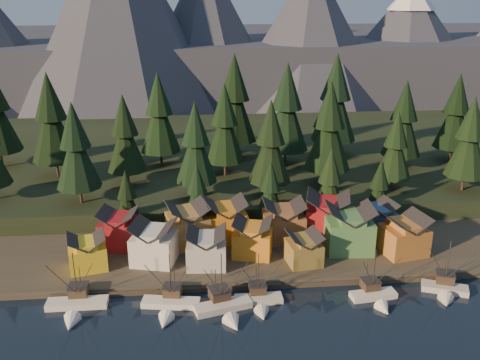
{
  "coord_description": "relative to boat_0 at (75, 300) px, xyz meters",
  "views": [
    {
      "loc": [
        -12.38,
        -74.82,
        55.3
      ],
      "look_at": [
        -3.01,
        30.0,
        17.14
      ],
      "focal_mm": 40.0,
      "sensor_mm": 36.0,
      "label": 1
    }
  ],
  "objects": [
    {
      "name": "ground",
      "position": [
        34.65,
        -10.63,
        -2.13
      ],
      "size": [
        500.0,
        500.0,
        0.0
      ],
      "primitive_type": "plane",
      "color": "black",
      "rests_on": "ground"
    },
    {
      "name": "shore_strip",
      "position": [
        34.65,
        29.37,
        -1.38
      ],
      "size": [
        400.0,
        50.0,
        1.5
      ],
      "primitive_type": "cube",
      "color": "#383429",
      "rests_on": "ground"
    },
    {
      "name": "hillside",
      "position": [
        34.65,
        79.37,
        0.87
      ],
      "size": [
        420.0,
        100.0,
        6.0
      ],
      "primitive_type": "cube",
      "color": "black",
      "rests_on": "ground"
    },
    {
      "name": "dock",
      "position": [
        34.65,
        5.87,
        -1.63
      ],
      "size": [
        80.0,
        4.0,
        1.0
      ],
      "primitive_type": "cube",
      "color": "#413A2E",
      "rests_on": "ground"
    },
    {
      "name": "mountain_ridge",
      "position": [
        30.45,
        202.96,
        23.93
      ],
      "size": [
        560.0,
        190.0,
        90.0
      ],
      "color": "#414353",
      "rests_on": "ground"
    },
    {
      "name": "boat_0",
      "position": [
        0.0,
        0.0,
        0.0
      ],
      "size": [
        11.32,
        12.33,
        11.84
      ],
      "rotation": [
        0.0,
        0.0,
        0.0
      ],
      "color": "white",
      "rests_on": "ground"
    },
    {
      "name": "boat_1",
      "position": [
        16.93,
        -1.25,
        -0.09
      ],
      "size": [
        11.21,
        11.93,
        11.35
      ],
      "rotation": [
        0.0,
        0.0,
        -0.16
      ],
      "color": "white",
      "rests_on": "ground"
    },
    {
      "name": "boat_2",
      "position": [
        26.94,
        -3.2,
        0.18
      ],
      "size": [
        11.23,
        11.72,
        12.25
      ],
      "rotation": [
        0.0,
        0.0,
        0.28
      ],
      "color": "beige",
      "rests_on": "ground"
    },
    {
      "name": "boat_3",
      "position": [
        33.39,
        -1.24,
        -0.05
      ],
      "size": [
        9.15,
        9.93,
        10.82
      ],
      "rotation": [
        0.0,
        0.0,
        0.02
      ],
      "color": "beige",
      "rests_on": "ground"
    },
    {
      "name": "boat_5",
      "position": [
        55.22,
        -1.71,
        -0.0
      ],
      "size": [
        9.16,
        9.79,
        10.9
      ],
      "rotation": [
        0.0,
        0.0,
        0.12
      ],
      "color": "silver",
      "rests_on": "ground"
    },
    {
      "name": "boat_6",
      "position": [
        69.22,
        -0.59,
        0.25
      ],
      "size": [
        9.3,
        9.93,
        11.68
      ],
      "rotation": [
        0.0,
        0.0,
        -0.38
      ],
      "color": "beige",
      "rests_on": "ground"
    },
    {
      "name": "house_front_0",
      "position": [
        0.18,
        12.93,
        3.18
      ],
      "size": [
        8.68,
        8.39,
        7.25
      ],
      "rotation": [
        0.0,
        0.0,
        0.24
      ],
      "color": "yellow",
      "rests_on": "shore_strip"
    },
    {
      "name": "house_front_1",
      "position": [
        13.42,
        14.35,
        3.99
      ],
      "size": [
        10.19,
        9.94,
        8.78
      ],
      "rotation": [
        0.0,
        0.0,
        -0.24
      ],
      "color": "silver",
      "rests_on": "shore_strip"
    },
    {
      "name": "house_front_2",
      "position": [
        24.14,
        12.09,
        3.44
      ],
      "size": [
        8.46,
        8.52,
        7.74
      ],
      "rotation": [
        0.0,
        0.0,
        -0.07
      ],
      "color": "beige",
      "rests_on": "shore_strip"
    },
    {
      "name": "house_front_3",
      "position": [
        33.97,
        15.64,
        3.59
      ],
      "size": [
        9.44,
        9.17,
        8.02
      ],
      "rotation": [
        0.0,
        0.0,
        -0.24
      ],
      "color": "orange",
      "rests_on": "shore_strip"
    },
    {
      "name": "house_front_4",
      "position": [
        44.03,
        11.11,
        2.9
      ],
      "size": [
        7.49,
        7.93,
        6.71
      ],
      "rotation": [
        0.0,
        0.0,
        0.14
      ],
      "color": "olive",
      "rests_on": "shore_strip"
    },
    {
      "name": "house_front_5",
      "position": [
        54.79,
        16.05,
        4.72
      ],
      "size": [
        10.15,
        9.32,
        10.18
      ],
      "rotation": [
        0.0,
        0.0,
        -0.05
      ],
      "color": "#498045",
      "rests_on": "shore_strip"
    },
    {
      "name": "house_front_6",
      "position": [
        66.06,
        13.54,
        3.92
      ],
      "size": [
        10.2,
        9.83,
        8.66
      ],
      "rotation": [
        0.0,
        0.0,
        0.21
      ],
      "color": "#B16D2D",
      "rests_on": "shore_strip"
    },
    {
      "name": "house_back_0",
      "position": [
        5.48,
        21.87,
        3.93
      ],
      "size": [
        8.94,
        8.67,
        8.67
      ],
      "rotation": [
        0.0,
        0.0,
        -0.14
      ],
      "color": "maroon",
      "rests_on": "shore_strip"
    },
    {
      "name": "house_back_1",
      "position": [
        20.33,
        21.76,
        4.39
      ],
      "size": [
        10.33,
        10.41,
        9.55
      ],
      "rotation": [
        0.0,
        0.0,
        0.25
      ],
      "color": "#A37A39",
      "rests_on": "shore_strip"
    },
    {
      "name": "house_back_2",
      "position": [
        28.71,
        23.59,
        4.37
      ],
      "size": [
        9.86,
        9.22,
        9.52
      ],
      "rotation": [
        0.0,
        0.0,
        0.12
      ],
      "color": "orange",
      "rests_on": "shore_strip"
    },
    {
      "name": "house_back_3",
      "position": [
        41.66,
        22.16,
        4.19
      ],
      "size": [
        9.06,
        8.07,
        9.16
      ],
      "rotation": [
        0.0,
        0.0,
        -0.01
      ],
      "color": "brown",
      "rests_on": "shore_strip"
    },
    {
      "name": "house_back_4",
      "position": [
        51.81,
        23.02,
        4.77
      ],
      "size": [
        11.41,
        11.14,
        10.27
      ],
      "rotation": [
        0.0,
        0.0,
        -0.26
      ],
      "color": "maroon",
      "rests_on": "shore_strip"
    },
    {
      "name": "house_back_5",
      "position": [
        63.37,
        22.86,
        3.62
      ],
      "size": [
        8.52,
        8.59,
        8.08
      ],
      "rotation": [
        0.0,
        0.0,
        0.21
      ],
      "color": "#335079",
      "rests_on": "shore_strip"
    },
    {
      "name": "tree_hill_1",
      "position": [
        -15.35,
        57.37,
        19.58
      ],
      "size": [
        12.34,
        12.34,
        28.74
      ],
      "color": "#332319",
      "rests_on": "hillside"
    },
    {
      "name": "tree_hill_2",
      "position": [
        -5.35,
        37.37,
        17.47
      ],
      "size": [
        10.68,
        10.68,
        24.88
      ],
      "color": "#332319",
      "rests_on": "hillside"
    },
    {
      "name": "tree_hill_3",
      "position": [
        4.65,
        49.37,
        17.06
      ],
      "size": [
        10.35,
        10.35,
        24.12
      ],
      "color": "#332319",
      "rests_on": "hillside"
    },
    {
      "name": "tree_hill_4",
      "position": [
        12.65,
        64.37,
        18.86
      ],
      "size": [
        11.76,
        11.76,
        27.41
      ],
      "color": "#332319",
      "rests_on": "hillside"
    },
    {
      "name": "tree_hill_5",
      "position": [
        22.65,
        39.37,
        17.03
      ],
      "size": [
        10.33,
        10.33,
        24.07
      ],
      "color": "#332319",
      "rests_on": "hillside"
    },
    {
      "name": "tree_hill_6",
      "position": [
        30.65,
        54.37,
        17.92
      ],
      "size": [
        11.03,
        11.03,
        25.7
      ],
      "color": "#332319",
      "rests_on": "hillside"
    },
    {
      "name": "tree_hill_7",
      "position": [
        40.65,
        37.37,
        17.25
      ],
      "size": [
        10.51,
        10.51,
        24.48
      ],
      "color": "#332319",
      "rests_on": "hillside"
    },
    {
      "name": "tree_hill_8",
      "position": [
        48.65,
        61.37,
        20.25
      ],
      "size": [
        12.85,
        12.85,
        29.95
      ],
      "color": "#332319",
      "rests_on": "hillside"
    },
    {
      "name": "tree_hill_9",
      "position": [
        56.65,
        44.37,
        19.02
      ],
      "size": [
        11.89,
        11.89,
        27.7
      ],
      "color": "#332319",
      "rests_on": "hillside"
    },
    {
      "name": "tree_hill_10",
      "position": [
        64.65,
        69.37,
        21.05
      ],
      "size": [
        13.49,
        13.49,
        31.42
      ],
      "color": "#332319",
      "rests_on": "hillside"
    },
    {
      "name": "tree_hill_11",
      "position": [
        72.65,
        39.37,
        15.13
      ],
      "size": [
        8.84,
        8.84,
        20.6
      ],
      "color": "#332319",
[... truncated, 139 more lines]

